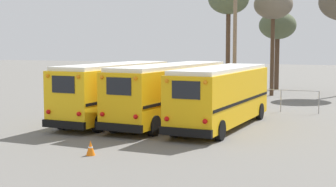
{
  "coord_description": "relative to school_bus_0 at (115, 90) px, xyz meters",
  "views": [
    {
      "loc": [
        11.01,
        -26.22,
        4.39
      ],
      "look_at": [
        0.0,
        -0.75,
        1.65
      ],
      "focal_mm": 55.0,
      "sensor_mm": 36.0,
      "label": 1
    }
  ],
  "objects": [
    {
      "name": "bare_tree_2",
      "position": [
        4.33,
        23.13,
        4.16
      ],
      "size": [
        3.44,
        3.44,
        7.3
      ],
      "color": "#473323",
      "rests_on": "ground"
    },
    {
      "name": "ground_plane",
      "position": [
        3.05,
        1.17,
        -1.75
      ],
      "size": [
        160.0,
        160.0,
        0.0
      ],
      "primitive_type": "plane",
      "color": "#66635E"
    },
    {
      "name": "school_bus_2",
      "position": [
        6.1,
        0.38,
        -0.04
      ],
      "size": [
        2.68,
        9.87,
        3.15
      ],
      "color": "#EAAA0F",
      "rests_on": "ground"
    },
    {
      "name": "school_bus_0",
      "position": [
        0.0,
        0.0,
        0.0
      ],
      "size": [
        2.65,
        9.76,
        3.24
      ],
      "color": "yellow",
      "rests_on": "ground"
    },
    {
      "name": "utility_pole",
      "position": [
        3.49,
        11.81,
        2.85
      ],
      "size": [
        1.8,
        0.29,
        8.88
      ],
      "color": "#75604C",
      "rests_on": "ground"
    },
    {
      "name": "school_bus_1",
      "position": [
        3.05,
        0.84,
        0.0
      ],
      "size": [
        3.04,
        11.05,
        3.22
      ],
      "color": "#EAAA0F",
      "rests_on": "ground"
    },
    {
      "name": "traffic_cone",
      "position": [
        3.42,
        -8.08,
        -1.46
      ],
      "size": [
        0.36,
        0.36,
        0.58
      ],
      "color": "orange",
      "rests_on": "ground"
    },
    {
      "name": "bare_tree_0",
      "position": [
        5.05,
        17.64,
        5.66
      ],
      "size": [
        3.18,
        3.18,
        8.72
      ],
      "color": "#473323",
      "rests_on": "ground"
    },
    {
      "name": "bare_tree_1",
      "position": [
        2.1,
        14.74,
        5.96
      ],
      "size": [
        3.24,
        3.24,
        9.08
      ],
      "color": "#473323",
      "rests_on": "ground"
    },
    {
      "name": "fence_line",
      "position": [
        3.05,
        7.76,
        -0.78
      ],
      "size": [
        14.16,
        0.06,
        1.42
      ],
      "color": "#939399",
      "rests_on": "ground"
    }
  ]
}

